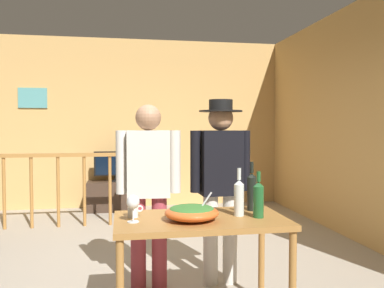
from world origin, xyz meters
name	(u,v)px	position (x,y,z in m)	size (l,w,h in m)	color
ground_plane	(139,273)	(0.00, 0.00, 0.00)	(8.62, 8.62, 0.00)	#9E9384
back_wall	(130,123)	(0.00, 3.31, 1.45)	(5.35, 0.10, 2.90)	tan
side_wall_right	(344,122)	(2.68, 0.99, 1.45)	(0.10, 4.97, 2.90)	tan
framed_picture	(33,98)	(-1.60, 3.25, 1.87)	(0.46, 0.03, 0.33)	teal
stair_railing	(73,181)	(-0.82, 1.96, 0.63)	(2.55, 0.10, 1.07)	#9E6B33
tv_console	(115,196)	(-0.27, 2.96, 0.24)	(0.90, 0.40, 0.48)	#38281E
flat_screen_tv	(115,164)	(-0.27, 2.93, 0.78)	(0.67, 0.12, 0.50)	black
serving_table	(201,230)	(0.39, -1.05, 0.67)	(1.19, 0.67, 0.76)	#9E6B33
salad_bowl	(192,212)	(0.31, -1.12, 0.81)	(0.37, 0.37, 0.19)	#DB5B23
wine_glass	(133,203)	(-0.08, -1.11, 0.89)	(0.09, 0.09, 0.18)	silver
wine_bottle_green	(258,199)	(0.79, -1.12, 0.89)	(0.07, 0.07, 0.32)	#1E5628
wine_bottle_clear	(239,197)	(0.67, -1.04, 0.89)	(0.07, 0.07, 0.34)	silver
wine_bottle_dark	(252,191)	(0.81, -0.88, 0.91)	(0.07, 0.07, 0.37)	black
mug_white	(133,210)	(-0.08, -0.96, 0.81)	(0.11, 0.07, 0.11)	white
person_standing_left	(149,182)	(0.07, -0.36, 0.92)	(0.55, 0.24, 1.58)	#9E3842
person_standing_right	(221,176)	(0.70, -0.36, 0.96)	(0.54, 0.38, 1.63)	beige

